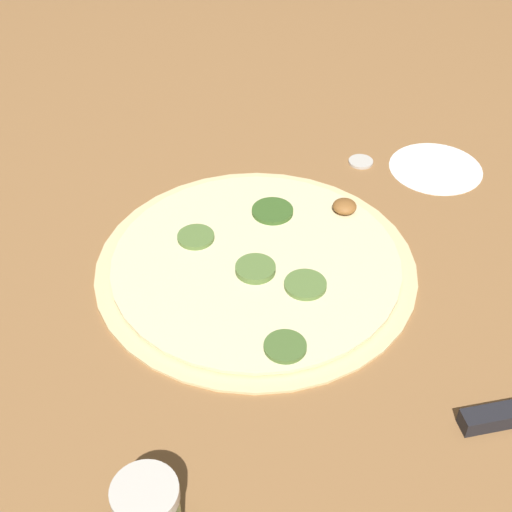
% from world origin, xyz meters
% --- Properties ---
extents(ground_plane, '(3.00, 3.00, 0.00)m').
position_xyz_m(ground_plane, '(0.00, 0.00, 0.00)').
color(ground_plane, olive).
extents(pizza, '(0.37, 0.37, 0.03)m').
position_xyz_m(pizza, '(0.00, 0.00, 0.01)').
color(pizza, beige).
rests_on(pizza, ground_plane).
extents(loose_cap, '(0.03, 0.03, 0.01)m').
position_xyz_m(loose_cap, '(-0.00, 0.26, 0.00)').
color(loose_cap, beige).
rests_on(loose_cap, ground_plane).
extents(flour_patch, '(0.13, 0.13, 0.00)m').
position_xyz_m(flour_patch, '(0.09, 0.31, 0.00)').
color(flour_patch, white).
rests_on(flour_patch, ground_plane).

